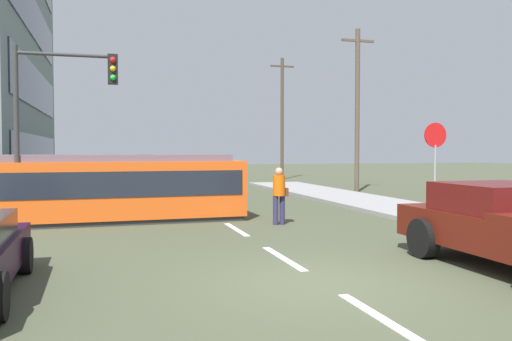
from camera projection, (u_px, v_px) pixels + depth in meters
name	position (u px, v px, depth m)	size (l,w,h in m)	color
ground_plane	(209.00, 213.00, 18.31)	(120.00, 120.00, 0.00)	#464C37
sidewalk_curb_right	(450.00, 218.00, 16.32)	(3.20, 36.00, 0.14)	#959494
lane_stripe_0	(383.00, 319.00, 6.78)	(0.16, 2.40, 0.01)	silver
lane_stripe_1	(283.00, 258.00, 10.62)	(0.16, 2.40, 0.01)	silver
lane_stripe_2	(236.00, 229.00, 14.47)	(0.16, 2.40, 0.01)	silver
lane_stripe_3	(189.00, 200.00, 22.87)	(0.16, 2.40, 0.01)	silver
lane_stripe_4	(172.00, 190.00, 28.64)	(0.16, 2.40, 0.01)	silver
streetcar_tram	(108.00, 187.00, 16.14)	(8.19, 2.77, 2.04)	#E35518
city_bus	(164.00, 176.00, 21.84)	(2.60, 5.65, 1.93)	#3B4E93
pedestrian_crossing	(279.00, 192.00, 15.38)	(0.46, 0.36, 1.67)	#2C2A4C
stop_sign	(435.00, 150.00, 16.20)	(0.76, 0.07, 2.88)	gray
traffic_light_mast	(58.00, 102.00, 14.58)	(2.75, 0.33, 5.02)	#333333
utility_pole_mid	(357.00, 107.00, 27.25)	(1.80, 0.24, 8.41)	brown
utility_pole_far	(282.00, 116.00, 39.29)	(1.80, 0.24, 9.00)	#4C3D2D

